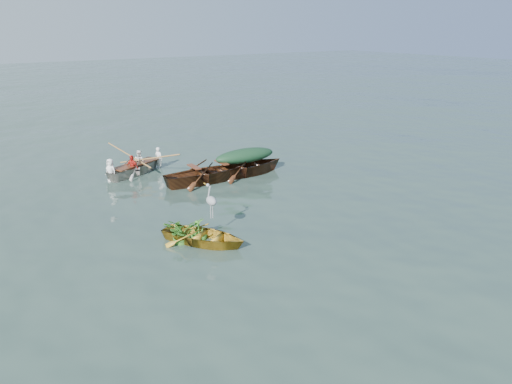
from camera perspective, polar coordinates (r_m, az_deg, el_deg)
ground at (r=13.28m, az=8.72°, el=-4.99°), size 140.00×140.00×0.00m
yellow_dinghy at (r=12.77m, az=-5.98°, el=-5.86°), size 2.50×3.01×0.73m
green_tarp_boat at (r=18.34m, az=-1.25°, el=1.93°), size 4.39×1.48×1.01m
open_wooden_boat at (r=17.63m, az=-5.44°, el=1.16°), size 4.47×1.58×1.03m
rowed_boat at (r=19.02m, az=-13.48°, el=2.03°), size 3.74×2.52×0.83m
green_tarp_cover at (r=18.13m, az=-1.27°, el=4.25°), size 2.41×0.82×0.52m
thwart_benches at (r=17.48m, az=-5.49°, el=2.83°), size 2.24×0.93×0.04m
heron at (r=12.92m, az=-5.10°, el=-1.57°), size 0.45×0.49×0.92m
dinghy_weeds at (r=12.80m, az=-8.17°, el=-2.67°), size 1.07×1.13×0.60m
rowers at (r=18.81m, az=-13.66°, el=4.34°), size 2.71×1.96×0.76m
oars at (r=18.90m, az=-13.58°, el=3.31°), size 1.65×2.61×0.06m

